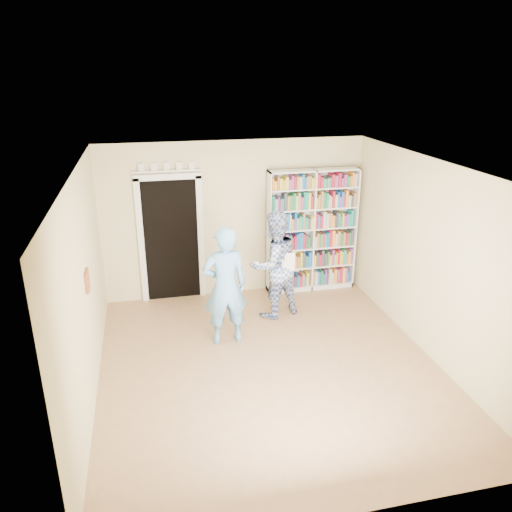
{
  "coord_description": "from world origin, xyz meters",
  "views": [
    {
      "loc": [
        -1.46,
        -5.62,
        3.82
      ],
      "look_at": [
        0.01,
        0.9,
        1.27
      ],
      "focal_mm": 35.0,
      "sensor_mm": 36.0,
      "label": 1
    }
  ],
  "objects": [
    {
      "name": "wall_art",
      "position": [
        -2.23,
        0.2,
        1.4
      ],
      "size": [
        0.03,
        0.25,
        0.25
      ],
      "primitive_type": "cube",
      "color": "brown",
      "rests_on": "wall_left"
    },
    {
      "name": "wall_left",
      "position": [
        -2.25,
        0.0,
        1.35
      ],
      "size": [
        0.0,
        5.0,
        5.0
      ],
      "primitive_type": "plane",
      "rotation": [
        1.57,
        0.0,
        1.57
      ],
      "color": "beige",
      "rests_on": "floor"
    },
    {
      "name": "paper_sheet",
      "position": [
        0.6,
        1.23,
        0.99
      ],
      "size": [
        0.21,
        0.03,
        0.29
      ],
      "primitive_type": "cube",
      "rotation": [
        0.0,
        0.0,
        0.09
      ],
      "color": "white",
      "rests_on": "man_plaid"
    },
    {
      "name": "bookshelf",
      "position": [
        1.35,
        2.34,
        1.11
      ],
      "size": [
        1.59,
        0.3,
        2.19
      ],
      "rotation": [
        0.0,
        0.0,
        -0.02
      ],
      "color": "white",
      "rests_on": "floor"
    },
    {
      "name": "wall_back",
      "position": [
        0.0,
        2.5,
        1.35
      ],
      "size": [
        4.5,
        0.0,
        4.5
      ],
      "primitive_type": "plane",
      "rotation": [
        1.57,
        0.0,
        0.0
      ],
      "color": "beige",
      "rests_on": "floor"
    },
    {
      "name": "wall_right",
      "position": [
        2.25,
        0.0,
        1.35
      ],
      "size": [
        0.0,
        5.0,
        5.0
      ],
      "primitive_type": "plane",
      "rotation": [
        1.57,
        0.0,
        -1.57
      ],
      "color": "beige",
      "rests_on": "floor"
    },
    {
      "name": "man_plaid",
      "position": [
        0.44,
        1.47,
        0.87
      ],
      "size": [
        1.01,
        0.89,
        1.75
      ],
      "primitive_type": "imported",
      "rotation": [
        0.0,
        0.0,
        3.46
      ],
      "color": "#3454A0",
      "rests_on": "floor"
    },
    {
      "name": "man_blue",
      "position": [
        -0.46,
        0.79,
        0.89
      ],
      "size": [
        0.67,
        0.45,
        1.77
      ],
      "primitive_type": "imported",
      "rotation": [
        0.0,
        0.0,
        3.19
      ],
      "color": "#62A3DB",
      "rests_on": "floor"
    },
    {
      "name": "ceiling",
      "position": [
        0.0,
        0.0,
        2.7
      ],
      "size": [
        5.0,
        5.0,
        0.0
      ],
      "primitive_type": "plane",
      "rotation": [
        3.14,
        0.0,
        0.0
      ],
      "color": "white",
      "rests_on": "wall_back"
    },
    {
      "name": "doorway",
      "position": [
        -1.1,
        2.48,
        1.18
      ],
      "size": [
        1.1,
        0.08,
        2.43
      ],
      "color": "black",
      "rests_on": "floor"
    },
    {
      "name": "floor",
      "position": [
        0.0,
        0.0,
        0.0
      ],
      "size": [
        5.0,
        5.0,
        0.0
      ],
      "primitive_type": "plane",
      "color": "#946747",
      "rests_on": "ground"
    }
  ]
}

